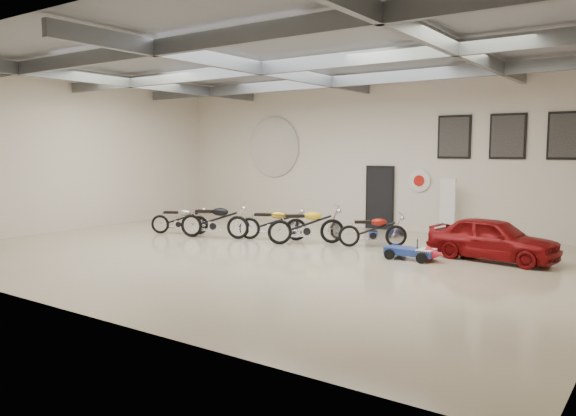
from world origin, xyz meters
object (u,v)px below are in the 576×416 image
Objects in this scene: go_kart at (415,249)px; vintage_car at (493,239)px; motorcycle_yellow at (306,224)px; motorcycle_silver at (179,219)px; motorcycle_red at (373,230)px; banner_stand at (448,208)px; motorcycle_gold at (273,222)px; motorcycle_black at (214,220)px.

vintage_car reaches higher than go_kart.
motorcycle_yellow is at bearing 172.61° from go_kart.
motorcycle_silver is 0.99× the size of motorcycle_red.
banner_stand is 0.99× the size of motorcycle_red.
motorcycle_silver is at bearing 158.77° from motorcycle_red.
motorcycle_gold is 1.09× the size of motorcycle_red.
motorcycle_black reaches higher than vintage_car.
motorcycle_yellow is (-2.90, -3.54, -0.35)m from banner_stand.
banner_stand reaches higher than motorcycle_red.
go_kart is 0.47× the size of vintage_car.
go_kart is (3.51, -0.47, -0.30)m from motorcycle_yellow.
banner_stand is at bearing 34.75° from motorcycle_red.
motorcycle_black is 1.83m from motorcycle_gold.
motorcycle_silver is at bearing 146.62° from motorcycle_yellow.
motorcycle_gold is at bearing 157.94° from motorcycle_red.
motorcycle_gold reaches higher than motorcycle_silver.
motorcycle_silver is 0.60× the size of vintage_car.
motorcycle_gold is at bearing 135.95° from motorcycle_yellow.
motorcycle_red is (4.69, 1.38, -0.08)m from motorcycle_black.
banner_stand reaches higher than vintage_car.
motorcycle_yellow is at bearing -16.82° from motorcycle_silver.
motorcycle_black is 8.08m from vintage_car.
motorcycle_gold is 6.32m from vintage_car.
vintage_car reaches higher than motorcycle_gold.
motorcycle_red reaches higher than go_kart.
motorcycle_yellow is at bearing 166.25° from motorcycle_red.
motorcycle_red is at bearing -103.53° from banner_stand.
banner_stand is 0.59× the size of vintage_car.
banner_stand is at bearing 43.67° from vintage_car.
motorcycle_gold is at bearing -12.84° from motorcycle_silver.
vintage_car is (7.96, 1.36, -0.04)m from motorcycle_black.
motorcycle_black is at bearing 162.37° from motorcycle_red.
motorcycle_black is 6.42m from go_kart.
motorcycle_yellow is at bearing -26.43° from motorcycle_gold.
motorcycle_red is 0.60× the size of vintage_car.
motorcycle_red is 3.28m from vintage_car.
motorcycle_silver is 1.49m from motorcycle_black.
motorcycle_black is at bearing 178.48° from motorcycle_gold.
go_kart is 1.93m from vintage_car.
banner_stand is 0.99× the size of motorcycle_silver.
go_kart is (7.90, 0.27, -0.22)m from motorcycle_silver.
vintage_car is at bearing -10.20° from motorcycle_black.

